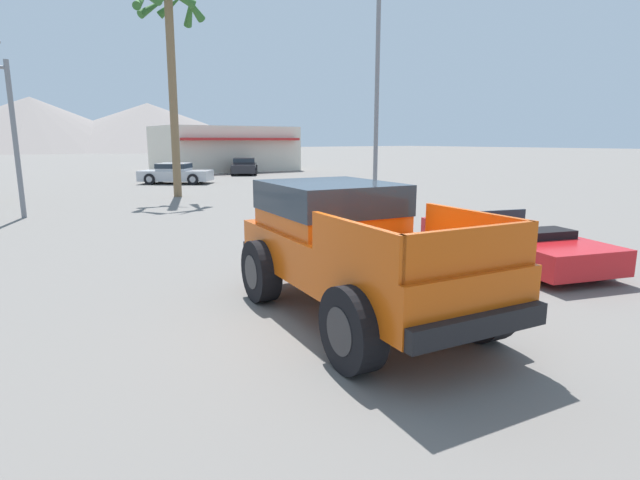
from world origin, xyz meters
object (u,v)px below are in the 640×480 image
(parked_car_dark, at_px, (244,166))
(palm_tree_tall, at_px, (169,40))
(street_lamp_post, at_px, (377,75))
(parked_car_silver, at_px, (176,173))
(orange_pickup_truck, at_px, (349,242))
(red_convertible_car, at_px, (510,242))

(parked_car_dark, distance_m, palm_tree_tall, 16.66)
(parked_car_dark, relative_size, street_lamp_post, 0.64)
(street_lamp_post, bearing_deg, parked_car_silver, 92.80)
(orange_pickup_truck, bearing_deg, palm_tree_tall, 86.53)
(parked_car_silver, height_order, street_lamp_post, street_lamp_post)
(orange_pickup_truck, xyz_separation_m, red_convertible_car, (4.85, 0.60, -0.68))
(parked_car_dark, bearing_deg, orange_pickup_truck, -84.80)
(red_convertible_car, xyz_separation_m, parked_car_dark, (7.79, 28.49, 0.22))
(red_convertible_car, xyz_separation_m, street_lamp_post, (1.51, 6.17, 4.16))
(parked_car_dark, bearing_deg, red_convertible_car, -76.61)
(red_convertible_car, distance_m, palm_tree_tall, 17.53)
(orange_pickup_truck, xyz_separation_m, parked_car_silver, (5.52, 23.86, -0.47))
(red_convertible_car, bearing_deg, parked_car_dark, 91.99)
(parked_car_dark, bearing_deg, street_lamp_post, -77.03)
(street_lamp_post, bearing_deg, parked_car_dark, 74.28)
(parked_car_silver, bearing_deg, red_convertible_car, 35.54)
(parked_car_silver, height_order, parked_car_dark, parked_car_dark)
(orange_pickup_truck, bearing_deg, red_convertible_car, 14.29)
(orange_pickup_truck, height_order, palm_tree_tall, palm_tree_tall)
(orange_pickup_truck, distance_m, parked_car_dark, 31.71)
(parked_car_silver, xyz_separation_m, street_lamp_post, (0.84, -17.10, 3.95))
(parked_car_dark, height_order, palm_tree_tall, palm_tree_tall)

